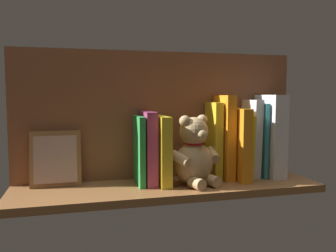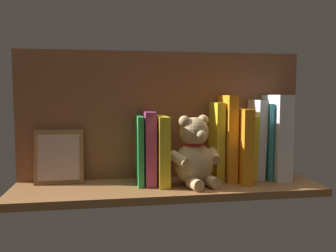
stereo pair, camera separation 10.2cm
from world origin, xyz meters
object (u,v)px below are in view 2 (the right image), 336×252
object	(u,v)px
book_0	(264,141)
picture_frame_leaning	(59,157)
dictionary_thick_white	(276,137)
teddy_bear	(194,154)

from	to	relation	value
book_0	picture_frame_leaning	xyz separation A→B (cm)	(63.25, -3.08, -3.90)
book_0	picture_frame_leaning	distance (cm)	63.44
dictionary_thick_white	teddy_bear	bearing A→B (deg)	8.20
teddy_bear	picture_frame_leaning	bearing A→B (deg)	-29.68
dictionary_thick_white	teddy_bear	size ratio (longest dim) A/B	1.29
dictionary_thick_white	book_0	world-z (taller)	dictionary_thick_white
book_0	dictionary_thick_white	bearing A→B (deg)	160.66
book_0	teddy_bear	xyz separation A→B (cm)	(23.81, 5.16, -2.82)
dictionary_thick_white	picture_frame_leaning	xyz separation A→B (cm)	(66.74, -4.30, -5.26)
book_0	teddy_bear	size ratio (longest dim) A/B	1.15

